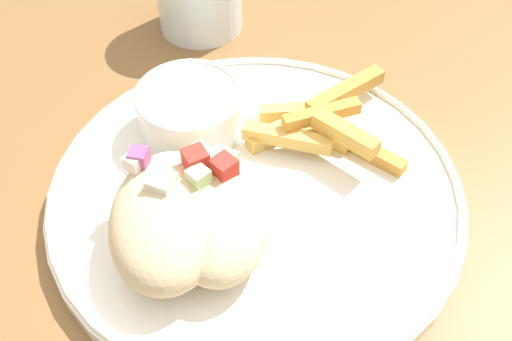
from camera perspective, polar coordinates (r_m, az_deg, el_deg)
table at (r=0.54m, az=-1.85°, el=-3.00°), size 1.43×1.43×0.77m
plate at (r=0.45m, az=0.00°, el=-2.07°), size 0.31×0.31×0.02m
pita_sandwich_near at (r=0.40m, az=-3.79°, el=-4.01°), size 0.13×0.13×0.06m
pita_sandwich_far at (r=0.40m, az=-8.31°, el=-4.49°), size 0.14×0.14×0.06m
fries_pile at (r=0.48m, az=6.13°, el=4.51°), size 0.13×0.13×0.03m
sauce_ramekin at (r=0.48m, az=-6.32°, el=5.87°), size 0.08×0.08×0.04m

